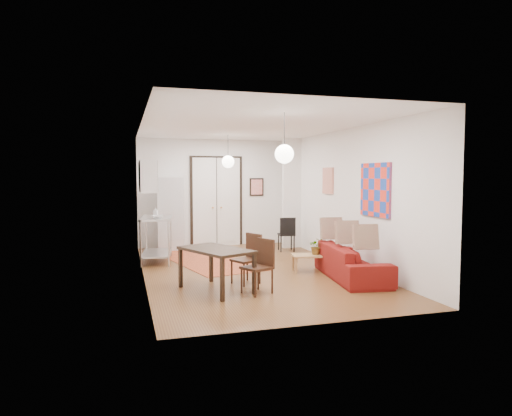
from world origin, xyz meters
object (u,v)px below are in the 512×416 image
object	(u,v)px
kitchen_counter	(157,232)
black_side_chair	(285,231)
dining_chair_far	(255,262)
sofa	(352,262)
dining_table	(216,253)
coffee_table	(312,257)
dining_chair_near	(244,255)
fridge	(171,214)

from	to	relation	value
kitchen_counter	black_side_chair	xyz separation A→B (m)	(3.27, 0.66, -0.16)
dining_chair_far	sofa	bearing A→B (deg)	78.48
dining_chair_far	black_side_chair	bearing A→B (deg)	128.67
dining_table	dining_chair_far	xyz separation A→B (m)	(0.60, -0.26, -0.12)
sofa	coffee_table	size ratio (longest dim) A/B	2.55
dining_table	sofa	bearing A→B (deg)	4.64
dining_table	black_side_chair	distance (m)	4.36
black_side_chair	kitchen_counter	bearing A→B (deg)	19.95
dining_table	dining_chair_far	world-z (taller)	dining_chair_far
dining_chair_far	black_side_chair	distance (m)	4.28
kitchen_counter	dining_chair_far	world-z (taller)	kitchen_counter
sofa	kitchen_counter	size ratio (longest dim) A/B	1.54
dining_table	black_side_chair	xyz separation A→B (m)	(2.51, 3.57, -0.13)
dining_chair_near	black_side_chair	size ratio (longest dim) A/B	1.02
sofa	dining_chair_near	distance (m)	2.03
sofa	fridge	xyz separation A→B (m)	(-2.87, 4.37, 0.62)
fridge	dining_chair_far	distance (m)	4.94
dining_table	black_side_chair	bearing A→B (deg)	54.89
fridge	dining_chair_near	world-z (taller)	fridge
kitchen_counter	fridge	distance (m)	1.77
coffee_table	dining_chair_near	xyz separation A→B (m)	(-1.53, -0.54, 0.21)
kitchen_counter	dining_chair_far	distance (m)	3.46
black_side_chair	dining_table	bearing A→B (deg)	63.45
kitchen_counter	black_side_chair	bearing A→B (deg)	19.39
sofa	coffee_table	distance (m)	0.90
dining_table	dining_chair_near	distance (m)	0.75
sofa	black_side_chair	world-z (taller)	black_side_chair
sofa	dining_chair_far	size ratio (longest dim) A/B	2.42
coffee_table	dining_table	bearing A→B (deg)	-155.38
kitchen_counter	dining_chair_near	world-z (taller)	kitchen_counter
black_side_chair	dining_chair_far	bearing A→B (deg)	72.08
dining_chair_near	coffee_table	bearing A→B (deg)	84.57
dining_chair_far	fridge	bearing A→B (deg)	165.29
sofa	black_side_chair	xyz separation A→B (m)	(-0.10, 3.36, 0.19)
sofa	dining_chair_far	world-z (taller)	dining_chair_far
dining_chair_far	black_side_chair	size ratio (longest dim) A/B	1.02
dining_chair_near	dining_chair_far	bearing A→B (deg)	-24.85
dining_table	dining_chair_near	world-z (taller)	dining_chair_near
kitchen_counter	dining_table	size ratio (longest dim) A/B	0.94
dining_table	dining_chair_near	bearing A→B (deg)	36.04
dining_chair_far	black_side_chair	world-z (taller)	dining_chair_far
black_side_chair	sofa	bearing A→B (deg)	100.22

